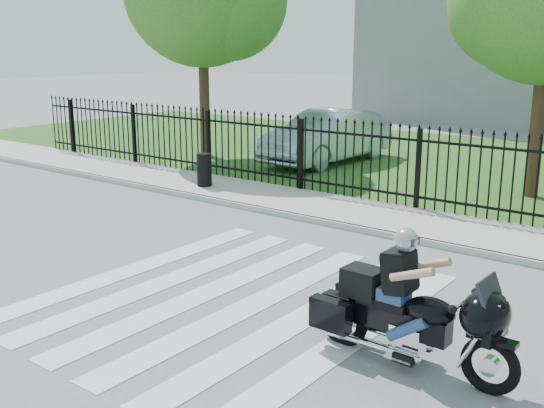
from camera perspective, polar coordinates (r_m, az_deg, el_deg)
The scene contains 9 objects.
ground at distance 9.07m, azimuth -3.84°, elevation -8.48°, with size 120.00×120.00×0.00m, color slate.
crosswalk at distance 9.07m, azimuth -3.84°, elevation -8.44°, with size 5.00×5.50×0.01m, color silver, non-canonical shape.
sidewalk at distance 13.01m, azimuth 10.88°, elevation -1.41°, with size 40.00×2.00×0.12m, color #ADAAA3.
curb at distance 12.16m, azimuth 8.73°, elevation -2.41°, with size 40.00×0.12×0.12m, color #ADAAA3.
grass_strip at distance 19.39m, azimuth 20.33°, elevation 2.88°, with size 40.00×12.00×0.02m, color #24501B.
iron_fence at distance 13.70m, azimuth 12.94°, elevation 2.88°, with size 26.00×0.04×1.80m.
motorcycle_rider at distance 7.22m, azimuth 11.95°, elevation -9.20°, with size 2.43×0.75×1.60m.
parked_car at distance 19.32m, azimuth 5.01°, elevation 6.07°, with size 1.67×4.80×1.58m, color #97ABBE.
litter_bin at distance 15.61m, azimuth -6.10°, elevation 3.08°, with size 0.36×0.36×0.81m, color black.
Camera 1 is at (5.58, -6.25, 3.46)m, focal length 42.00 mm.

